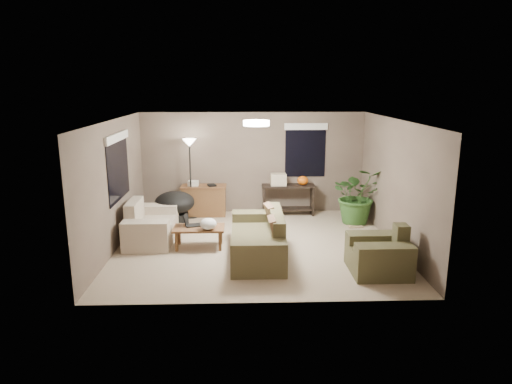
{
  "coord_description": "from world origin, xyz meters",
  "views": [
    {
      "loc": [
        -0.29,
        -8.7,
        3.16
      ],
      "look_at": [
        0.0,
        0.2,
        1.05
      ],
      "focal_mm": 32.0,
      "sensor_mm": 36.0,
      "label": 1
    }
  ],
  "objects_px": {
    "loveseat": "(150,227)",
    "floor_lamp": "(190,152)",
    "desk": "(204,200)",
    "houseplant": "(358,201)",
    "papasan_chair": "(175,206)",
    "cat_scratching_post": "(355,217)",
    "main_sofa": "(259,241)",
    "console_table": "(288,197)",
    "armchair": "(379,256)",
    "coffee_table": "(199,230)"
  },
  "relations": [
    {
      "from": "desk",
      "to": "houseplant",
      "type": "height_order",
      "value": "houseplant"
    },
    {
      "from": "armchair",
      "to": "desk",
      "type": "distance_m",
      "value": 4.88
    },
    {
      "from": "loveseat",
      "to": "desk",
      "type": "height_order",
      "value": "loveseat"
    },
    {
      "from": "coffee_table",
      "to": "floor_lamp",
      "type": "xyz_separation_m",
      "value": [
        -0.37,
        2.12,
        1.24
      ]
    },
    {
      "from": "main_sofa",
      "to": "console_table",
      "type": "bearing_deg",
      "value": 73.37
    },
    {
      "from": "main_sofa",
      "to": "armchair",
      "type": "height_order",
      "value": "same"
    },
    {
      "from": "cat_scratching_post",
      "to": "desk",
      "type": "bearing_deg",
      "value": 164.0
    },
    {
      "from": "floor_lamp",
      "to": "loveseat",
      "type": "bearing_deg",
      "value": -111.99
    },
    {
      "from": "coffee_table",
      "to": "armchair",
      "type": "bearing_deg",
      "value": -22.45
    },
    {
      "from": "loveseat",
      "to": "coffee_table",
      "type": "bearing_deg",
      "value": -23.45
    },
    {
      "from": "console_table",
      "to": "papasan_chair",
      "type": "bearing_deg",
      "value": -162.73
    },
    {
      "from": "coffee_table",
      "to": "desk",
      "type": "bearing_deg",
      "value": 91.9
    },
    {
      "from": "loveseat",
      "to": "cat_scratching_post",
      "type": "distance_m",
      "value": 4.55
    },
    {
      "from": "desk",
      "to": "loveseat",
      "type": "bearing_deg",
      "value": -117.78
    },
    {
      "from": "floor_lamp",
      "to": "papasan_chair",
      "type": "bearing_deg",
      "value": -114.23
    },
    {
      "from": "loveseat",
      "to": "desk",
      "type": "distance_m",
      "value": 2.08
    },
    {
      "from": "console_table",
      "to": "main_sofa",
      "type": "bearing_deg",
      "value": -106.63
    },
    {
      "from": "console_table",
      "to": "coffee_table",
      "type": "bearing_deg",
      "value": -131.16
    },
    {
      "from": "loveseat",
      "to": "floor_lamp",
      "type": "xyz_separation_m",
      "value": [
        0.67,
        1.67,
        1.3
      ]
    },
    {
      "from": "desk",
      "to": "cat_scratching_post",
      "type": "xyz_separation_m",
      "value": [
        3.51,
        -1.01,
        -0.16
      ]
    },
    {
      "from": "loveseat",
      "to": "console_table",
      "type": "relative_size",
      "value": 1.23
    },
    {
      "from": "papasan_chair",
      "to": "cat_scratching_post",
      "type": "xyz_separation_m",
      "value": [
        4.1,
        -0.17,
        -0.25
      ]
    },
    {
      "from": "main_sofa",
      "to": "papasan_chair",
      "type": "xyz_separation_m",
      "value": [
        -1.84,
        1.93,
        0.17
      ]
    },
    {
      "from": "armchair",
      "to": "desk",
      "type": "xyz_separation_m",
      "value": [
        -3.28,
        3.62,
        0.08
      ]
    },
    {
      "from": "papasan_chair",
      "to": "armchair",
      "type": "bearing_deg",
      "value": -35.65
    },
    {
      "from": "armchair",
      "to": "desk",
      "type": "height_order",
      "value": "armchair"
    },
    {
      "from": "main_sofa",
      "to": "houseplant",
      "type": "xyz_separation_m",
      "value": [
        2.36,
        2.01,
        0.23
      ]
    },
    {
      "from": "loveseat",
      "to": "floor_lamp",
      "type": "distance_m",
      "value": 2.22
    },
    {
      "from": "main_sofa",
      "to": "papasan_chair",
      "type": "height_order",
      "value": "main_sofa"
    },
    {
      "from": "main_sofa",
      "to": "coffee_table",
      "type": "bearing_deg",
      "value": 157.74
    },
    {
      "from": "floor_lamp",
      "to": "houseplant",
      "type": "bearing_deg",
      "value": -8.67
    },
    {
      "from": "main_sofa",
      "to": "cat_scratching_post",
      "type": "xyz_separation_m",
      "value": [
        2.26,
        1.77,
        -0.08
      ]
    },
    {
      "from": "papasan_chair",
      "to": "loveseat",
      "type": "bearing_deg",
      "value": -110.45
    },
    {
      "from": "desk",
      "to": "papasan_chair",
      "type": "bearing_deg",
      "value": -125.4
    },
    {
      "from": "loveseat",
      "to": "armchair",
      "type": "height_order",
      "value": "same"
    },
    {
      "from": "armchair",
      "to": "coffee_table",
      "type": "relative_size",
      "value": 1.0
    },
    {
      "from": "loveseat",
      "to": "armchair",
      "type": "bearing_deg",
      "value": -22.7
    },
    {
      "from": "houseplant",
      "to": "cat_scratching_post",
      "type": "relative_size",
      "value": 2.68
    },
    {
      "from": "main_sofa",
      "to": "papasan_chair",
      "type": "relative_size",
      "value": 1.96
    },
    {
      "from": "loveseat",
      "to": "houseplant",
      "type": "bearing_deg",
      "value": 13.23
    },
    {
      "from": "armchair",
      "to": "papasan_chair",
      "type": "relative_size",
      "value": 0.89
    },
    {
      "from": "coffee_table",
      "to": "papasan_chair",
      "type": "bearing_deg",
      "value": 114.78
    },
    {
      "from": "armchair",
      "to": "floor_lamp",
      "type": "xyz_separation_m",
      "value": [
        -3.57,
        3.45,
        1.3
      ]
    },
    {
      "from": "coffee_table",
      "to": "cat_scratching_post",
      "type": "bearing_deg",
      "value": 20.57
    },
    {
      "from": "desk",
      "to": "console_table",
      "type": "relative_size",
      "value": 0.85
    },
    {
      "from": "desk",
      "to": "floor_lamp",
      "type": "bearing_deg",
      "value": -150.18
    },
    {
      "from": "armchair",
      "to": "console_table",
      "type": "relative_size",
      "value": 0.77
    },
    {
      "from": "papasan_chair",
      "to": "houseplant",
      "type": "bearing_deg",
      "value": 1.01
    },
    {
      "from": "armchair",
      "to": "console_table",
      "type": "distance_m",
      "value": 3.81
    },
    {
      "from": "main_sofa",
      "to": "console_table",
      "type": "height_order",
      "value": "main_sofa"
    }
  ]
}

